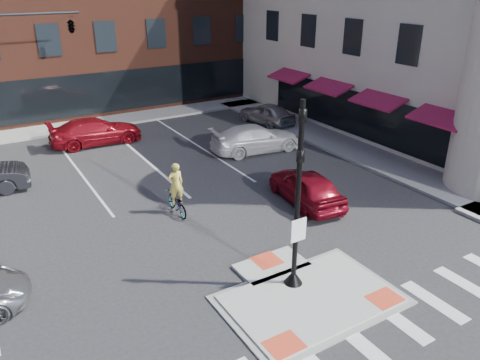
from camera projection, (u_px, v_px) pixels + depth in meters
ground at (301, 292)px, 14.74m from camera, size 120.00×120.00×0.00m
refuge_island at (306, 295)px, 14.52m from camera, size 5.40×4.65×0.13m
sidewalk_e at (340, 144)px, 27.70m from camera, size 3.00×24.00×0.15m
sidewalk_n at (143, 115)px, 33.39m from camera, size 26.00×3.00×0.15m
building_far_right at (94, 4)px, 58.99m from camera, size 12.00×12.00×12.00m
signal_pole at (297, 221)px, 14.11m from camera, size 0.60×0.60×5.98m
mast_arm_signal at (44, 37)px, 24.73m from camera, size 6.10×2.24×8.00m
red_sedan at (306, 187)px, 20.35m from camera, size 2.37×4.61×1.50m
white_pickup at (256, 138)px, 26.45m from camera, size 5.40×2.69×1.51m
bg_car_silver at (267, 113)px, 31.44m from camera, size 2.38×4.45×1.44m
bg_car_red at (96, 131)px, 27.62m from camera, size 5.37×2.33×1.54m
cyclist at (176, 197)px, 19.41m from camera, size 0.66×1.80×2.25m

